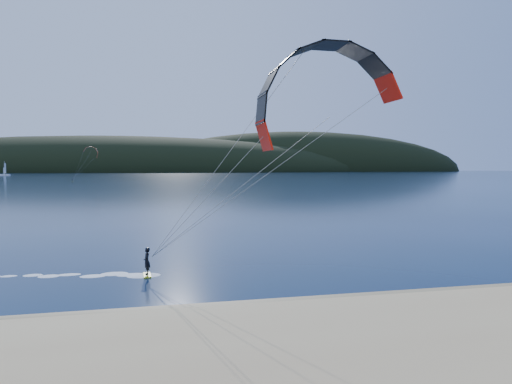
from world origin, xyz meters
TOP-DOWN VIEW (x-y plane):
  - ground at (0.00, 0.00)m, footprint 1800.00×1800.00m
  - wet_sand at (0.00, 4.50)m, footprint 220.00×2.50m
  - headland at (0.63, 745.28)m, footprint 1200.00×310.00m
  - kitesurfer_near at (3.83, 6.90)m, footprint 23.93×8.49m
  - kitesurfer_far at (-31.94, 204.35)m, footprint 12.68×6.12m
  - sailboat at (-124.04, 400.77)m, footprint 8.59×5.40m

SIDE VIEW (x-z plane):
  - ground at x=0.00m, z-range 0.00..0.00m
  - headland at x=0.63m, z-range -70.00..70.00m
  - wet_sand at x=0.00m, z-range 0.00..0.10m
  - sailboat at x=-124.04m, z-range -5.12..6.89m
  - kitesurfer_near at x=3.83m, z-range 1.83..15.37m
  - kitesurfer_far at x=-31.94m, z-range 4.52..20.76m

